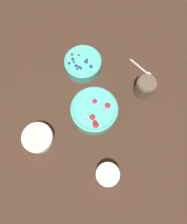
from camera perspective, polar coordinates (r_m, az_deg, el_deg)
The scene contains 7 objects.
ground_plane at distance 1.03m, azimuth 0.44°, elevation 0.28°, with size 4.00×4.00×0.00m, color #382319.
bowl_strawberries at distance 0.99m, azimuth 0.13°, elevation 0.42°, with size 0.21×0.21×0.09m.
bowl_blueberries at distance 1.09m, azimuth -2.76°, elevation 12.53°, with size 0.18×0.18×0.07m.
bowl_bananas at distance 1.00m, azimuth -14.38°, elevation -6.52°, with size 0.14×0.14×0.05m.
bowl_cream at distance 0.95m, azimuth 3.72°, elevation -15.96°, with size 0.10×0.10×0.06m.
jar_chocolate at distance 1.05m, azimuth 13.21°, elevation 6.26°, with size 0.09×0.09×0.11m.
spoon at distance 1.14m, azimuth 13.24°, elevation 10.41°, with size 0.06×0.13×0.01m.
Camera 1 is at (-0.28, -0.12, 0.98)m, focal length 35.00 mm.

